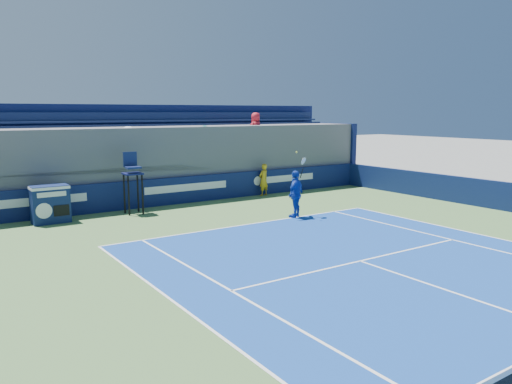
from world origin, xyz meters
TOP-DOWN VIEW (x-y plane):
  - ball_person at (4.00, 16.78)m, footprint 0.64×0.50m
  - back_hoarding at (0.00, 17.10)m, footprint 20.40×0.21m
  - match_clock at (-5.94, 16.17)m, footprint 1.33×0.74m
  - umpire_chair at (-2.82, 16.11)m, footprint 0.73×0.73m
  - tennis_player at (2.12, 11.91)m, footprint 1.16×0.88m
  - stadium_seating at (0.01, 19.15)m, footprint 21.00×4.05m

SIDE VIEW (x-z plane):
  - back_hoarding at x=0.00m, z-range 0.00..1.20m
  - match_clock at x=-5.94m, z-range 0.04..1.44m
  - ball_person at x=4.00m, z-range 0.01..1.56m
  - tennis_player at x=2.12m, z-range -0.36..2.22m
  - umpire_chair at x=-2.82m, z-range 0.29..2.77m
  - stadium_seating at x=0.01m, z-range -0.37..4.03m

